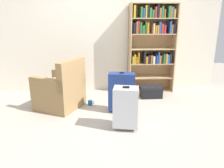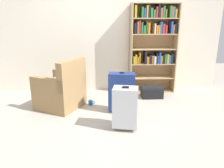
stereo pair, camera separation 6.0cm
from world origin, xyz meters
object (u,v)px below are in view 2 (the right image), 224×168
object	(u,v)px
suitcase_navy_blue	(122,92)
mug	(91,103)
bookshelf	(153,42)
armchair	(62,91)
suitcase_silver	(125,107)
storage_box	(152,92)

from	to	relation	value
suitcase_navy_blue	mug	bearing A→B (deg)	147.52
bookshelf	mug	size ratio (longest dim) A/B	15.62
armchair	suitcase_silver	size ratio (longest dim) A/B	1.45
bookshelf	armchair	world-z (taller)	bookshelf
bookshelf	suitcase_silver	size ratio (longest dim) A/B	2.87
mug	suitcase_navy_blue	bearing A→B (deg)	-32.48
bookshelf	suitcase_navy_blue	xyz separation A→B (m)	(-0.78, -1.12, -0.72)
mug	suitcase_silver	world-z (taller)	suitcase_silver
mug	suitcase_navy_blue	distance (m)	0.72
armchair	suitcase_navy_blue	bearing A→B (deg)	-15.06
storage_box	armchair	bearing A→B (deg)	-167.20
mug	storage_box	distance (m)	1.30
bookshelf	storage_box	world-z (taller)	bookshelf
bookshelf	suitcase_navy_blue	size ratio (longest dim) A/B	2.62
storage_box	suitcase_silver	distance (m)	1.49
armchair	suitcase_navy_blue	world-z (taller)	armchair
mug	suitcase_silver	distance (m)	1.13
armchair	storage_box	xyz separation A→B (m)	(1.76, 0.40, -0.19)
bookshelf	mug	xyz separation A→B (m)	(-1.33, -0.77, -1.04)
storage_box	suitcase_silver	xyz separation A→B (m)	(-0.71, -1.29, 0.22)
armchair	storage_box	distance (m)	1.82
suitcase_silver	mug	bearing A→B (deg)	119.22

